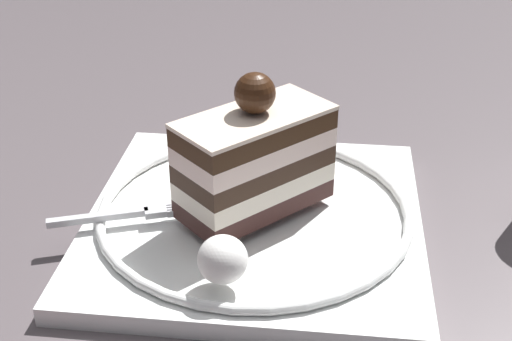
{
  "coord_description": "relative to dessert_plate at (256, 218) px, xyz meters",
  "views": [
    {
      "loc": [
        -0.42,
        -0.03,
        0.31
      ],
      "look_at": [
        0.03,
        -0.0,
        0.05
      ],
      "focal_mm": 50.14,
      "sensor_mm": 36.0,
      "label": 1
    }
  ],
  "objects": [
    {
      "name": "dessert_plate",
      "position": [
        0.0,
        0.0,
        0.0
      ],
      "size": [
        0.26,
        0.26,
        0.02
      ],
      "color": "white",
      "rests_on": "ground_plane"
    },
    {
      "name": "fork",
      "position": [
        -0.02,
        0.09,
        0.01
      ],
      "size": [
        0.04,
        0.11,
        0.0
      ],
      "color": "silver",
      "rests_on": "dessert_plate"
    },
    {
      "name": "whipped_cream_dollop",
      "position": [
        -0.09,
        0.02,
        0.03
      ],
      "size": [
        0.03,
        0.03,
        0.03
      ],
      "primitive_type": "ellipsoid",
      "color": "white",
      "rests_on": "dessert_plate"
    },
    {
      "name": "cake_slice",
      "position": [
        0.0,
        0.0,
        0.05
      ],
      "size": [
        0.12,
        0.12,
        0.1
      ],
      "color": "#3A1F1B",
      "rests_on": "dessert_plate"
    },
    {
      "name": "ground_plane",
      "position": [
        -0.03,
        0.0,
        -0.01
      ],
      "size": [
        2.4,
        2.4,
        0.0
      ],
      "primitive_type": "plane",
      "color": "#554C50"
    }
  ]
}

